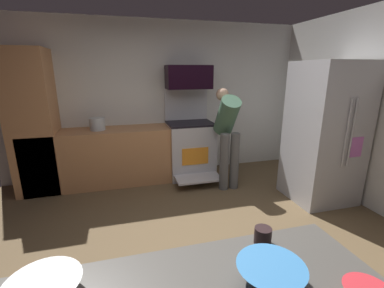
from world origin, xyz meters
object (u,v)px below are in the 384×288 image
oven_range (190,147)px  mixing_bowl_small (270,275)px  mug_tea (263,236)px  refrigerator (324,134)px  person_cook (227,131)px  stock_pot (97,124)px  microwave (189,77)px

oven_range → mixing_bowl_small: size_ratio=5.05×
mixing_bowl_small → mug_tea: (0.11, 0.26, -0.00)m
refrigerator → mug_tea: size_ratio=20.97×
person_cook → stock_pot: person_cook is taller
oven_range → stock_pot: (-1.48, 0.01, 0.49)m
oven_range → refrigerator: refrigerator is taller
mixing_bowl_small → mug_tea: mixing_bowl_small is taller
oven_range → microwave: (-0.00, 0.09, 1.18)m
oven_range → microwave: bearing=90.0°
stock_pot → microwave: bearing=3.1°
refrigerator → person_cook: 1.35m
refrigerator → oven_range: bearing=140.1°
mixing_bowl_small → stock_pot: 3.55m
oven_range → person_cook: person_cook is taller
stock_pot → person_cook: bearing=-17.1°
refrigerator → mixing_bowl_small: bearing=-135.1°
microwave → mixing_bowl_small: (-0.54, -3.50, -0.74)m
microwave → person_cook: microwave is taller
mixing_bowl_small → mug_tea: bearing=66.7°
microwave → refrigerator: size_ratio=0.39×
mug_tea → mixing_bowl_small: bearing=-113.3°
oven_range → refrigerator: (1.57, -1.31, 0.45)m
mixing_bowl_small → person_cook: bearing=70.9°
mug_tea → microwave: bearing=82.5°
oven_range → mug_tea: size_ratio=16.42×
stock_pot → mixing_bowl_small: bearing=-74.5°
refrigerator → mug_tea: (-1.99, -1.84, -0.01)m
oven_range → person_cook: 0.83m
oven_range → refrigerator: 2.09m
oven_range → refrigerator: bearing=-39.9°
stock_pot → mug_tea: bearing=-71.5°
oven_range → stock_pot: bearing=179.4°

